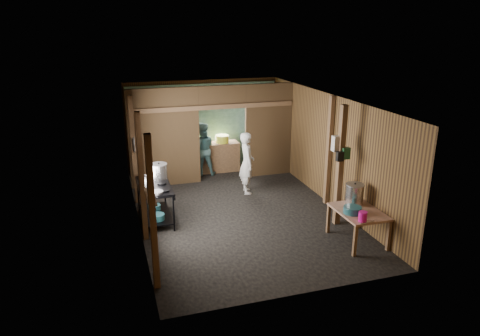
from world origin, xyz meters
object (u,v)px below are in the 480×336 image
object	(u,v)px
stove_pot_large	(159,172)
cook	(247,163)
prep_table	(357,226)
yellow_tub	(222,139)
gas_range	(155,203)
stock_pot	(354,194)
pink_bucket	(363,217)

from	to	relation	value
stove_pot_large	cook	bearing A→B (deg)	16.58
prep_table	yellow_tub	bearing A→B (deg)	105.29
gas_range	stock_pot	xyz separation A→B (m)	(3.80, -1.82, 0.44)
pink_bucket	cook	distance (m)	3.80
stove_pot_large	pink_bucket	xyz separation A→B (m)	(3.34, -2.97, -0.25)
gas_range	stove_pot_large	size ratio (longest dim) A/B	3.81
cook	pink_bucket	bearing A→B (deg)	-156.25
stock_pot	cook	distance (m)	3.16
stock_pot	stove_pot_large	bearing A→B (deg)	149.05
stock_pot	prep_table	bearing A→B (deg)	-105.02
prep_table	stove_pot_large	world-z (taller)	stove_pot_large
gas_range	yellow_tub	bearing A→B (deg)	51.87
stock_pot	cook	world-z (taller)	cook
pink_bucket	yellow_tub	bearing A→B (deg)	102.15
pink_bucket	yellow_tub	xyz separation A→B (m)	(-1.20, 5.56, 0.21)
prep_table	stove_pot_large	distance (m)	4.40
prep_table	stock_pot	bearing A→B (deg)	74.98
cook	stove_pot_large	bearing A→B (deg)	114.11
prep_table	cook	world-z (taller)	cook
stock_pot	cook	xyz separation A→B (m)	(-1.36, 2.86, -0.07)
stove_pot_large	pink_bucket	bearing A→B (deg)	-41.65
stove_pot_large	cook	size ratio (longest dim) A/B	0.24
prep_table	pink_bucket	size ratio (longest dim) A/B	5.85
pink_bucket	cook	xyz separation A→B (m)	(-1.06, 3.65, 0.04)
stock_pot	yellow_tub	xyz separation A→B (m)	(-1.49, 4.76, 0.10)
stock_pot	pink_bucket	size ratio (longest dim) A/B	2.32
gas_range	yellow_tub	world-z (taller)	yellow_tub
cook	gas_range	bearing A→B (deg)	120.54
gas_range	stock_pot	world-z (taller)	stock_pot
prep_table	yellow_tub	distance (m)	5.34
gas_range	yellow_tub	xyz separation A→B (m)	(2.31, 2.95, 0.54)
stove_pot_large	stock_pot	world-z (taller)	stove_pot_large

